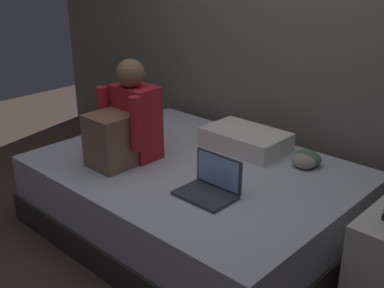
% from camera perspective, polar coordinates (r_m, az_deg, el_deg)
% --- Properties ---
extents(ground_plane, '(8.00, 8.00, 0.00)m').
position_cam_1_polar(ground_plane, '(2.98, -0.88, -13.76)').
color(ground_plane, '#47382D').
extents(wall_back, '(5.60, 0.10, 2.70)m').
position_cam_1_polar(wall_back, '(3.41, 13.63, 14.81)').
color(wall_back, slate).
rests_on(wall_back, ground_plane).
extents(bed, '(2.00, 1.50, 0.48)m').
position_cam_1_polar(bed, '(3.15, 0.27, -6.52)').
color(bed, '#332D2B').
rests_on(bed, ground_plane).
extents(person_sitting, '(0.39, 0.44, 0.66)m').
position_cam_1_polar(person_sitting, '(3.06, -7.93, 2.41)').
color(person_sitting, '#B21E28').
rests_on(person_sitting, bed).
extents(laptop, '(0.32, 0.23, 0.22)m').
position_cam_1_polar(laptop, '(2.67, 2.24, -4.95)').
color(laptop, '#333842').
rests_on(laptop, bed).
extents(pillow, '(0.56, 0.36, 0.13)m').
position_cam_1_polar(pillow, '(3.31, 6.40, 0.55)').
color(pillow, silver).
rests_on(pillow, bed).
extents(clothes_pile, '(0.18, 0.19, 0.10)m').
position_cam_1_polar(clothes_pile, '(3.10, 13.42, -1.79)').
color(clothes_pile, gray).
rests_on(clothes_pile, bed).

